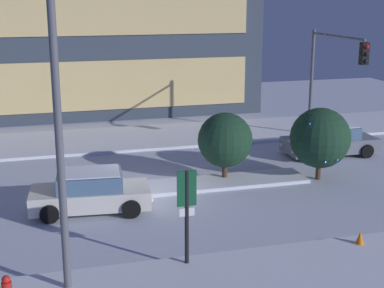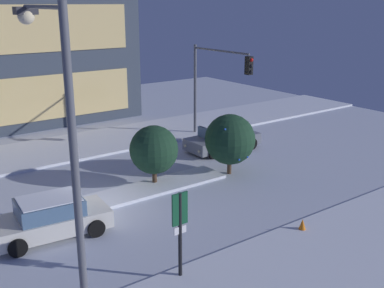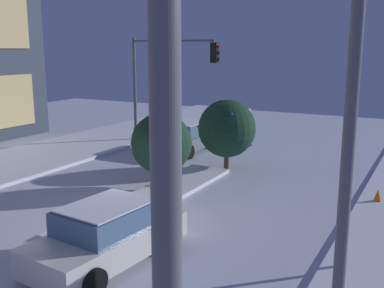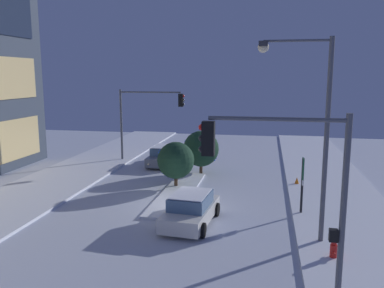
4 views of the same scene
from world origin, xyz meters
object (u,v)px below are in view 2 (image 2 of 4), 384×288
Objects in this scene: parking_info_sign at (180,225)px; construction_cone at (302,226)px; decorated_tree_left_of_median at (230,139)px; traffic_light_corner_far_right at (217,76)px; car_far at (223,138)px; street_lamp_arched at (61,128)px; car_near at (51,218)px; decorated_tree_median at (154,150)px.

construction_cone is (5.47, -0.17, -1.58)m from parking_info_sign.
decorated_tree_left_of_median is at bearing -50.11° from parking_info_sign.
decorated_tree_left_of_median is at bearing -32.33° from traffic_light_corner_far_right.
decorated_tree_left_of_median is 6.94m from construction_cone.
traffic_light_corner_far_right is (0.80, 1.61, 3.40)m from car_far.
traffic_light_corner_far_right reaches higher than decorated_tree_left_of_median.
street_lamp_arched reaches higher than car_far.
traffic_light_corner_far_right is 0.69× the size of street_lamp_arched.
traffic_light_corner_far_right is 15.52m from parking_info_sign.
car_far is 16.77m from street_lamp_arched.
car_far is 0.79× the size of traffic_light_corner_far_right.
construction_cone is at bearing -106.71° from decorated_tree_left_of_median.
traffic_light_corner_far_right reaches higher than car_near.
construction_cone is at bearing -92.28° from parking_info_sign.
car_near is at bearing 22.62° from parking_info_sign.
construction_cone is at bearing 66.17° from car_far.
decorated_tree_left_of_median is (10.79, 6.12, -3.59)m from street_lamp_arched.
traffic_light_corner_far_right reaches higher than construction_cone.
parking_info_sign is (2.21, -5.18, 1.15)m from car_near.
street_lamp_arched reaches higher than parking_info_sign.
traffic_light_corner_far_right is at bearing 30.62° from car_near.
parking_info_sign reaches higher than decorated_tree_median.
parking_info_sign is at bearing -116.17° from decorated_tree_median.
construction_cone is at bearing -23.90° from traffic_light_corner_far_right.
car_near is 5.75m from parking_info_sign.
car_far is at bearing 20.92° from decorated_tree_median.
street_lamp_arched is 12.91m from decorated_tree_left_of_median.
street_lamp_arched is 2.88× the size of parking_info_sign.
construction_cone is at bearing -29.53° from car_near.
street_lamp_arched is at bearing 86.06° from parking_info_sign.
decorated_tree_median is at bearing -26.71° from parking_info_sign.
car_far is at bearing -26.44° from traffic_light_corner_far_right.
traffic_light_corner_far_right is 2.01× the size of decorated_tree_median.
parking_info_sign is at bearing -139.57° from decorated_tree_left_of_median.
decorated_tree_left_of_median is (7.41, 6.32, -0.06)m from parking_info_sign.
decorated_tree_median is (-6.95, -3.96, -2.37)m from traffic_light_corner_far_right.
car_far is 10.65m from construction_cone.
street_lamp_arched reaches higher than decorated_tree_left_of_median.
car_far is at bearing 55.03° from decorated_tree_left_of_median.
construction_cone is (8.84, -0.37, -5.11)m from street_lamp_arched.
decorated_tree_median is at bearing 104.45° from construction_cone.
parking_info_sign is 5.27× the size of construction_cone.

